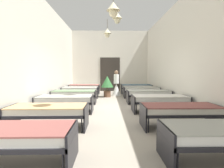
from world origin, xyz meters
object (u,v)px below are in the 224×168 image
bed_left_row_2 (65,100)px  bed_left_row_5 (84,87)px  nurse_near_aisle (116,86)px  bed_left_row_1 (48,111)px  bed_right_row_3 (148,93)px  bed_right_row_2 (160,99)px  bed_left_row_3 (74,94)px  bed_left_row_4 (80,90)px  bed_left_row_0 (11,136)px  bed_right_row_1 (180,110)px  potted_plant (107,83)px  bed_right_row_4 (141,89)px  bed_right_row_5 (136,87)px

bed_left_row_2 → bed_left_row_5: bearing=90.0°
nurse_near_aisle → bed_left_row_1: bearing=168.6°
bed_right_row_3 → nurse_near_aisle: 2.92m
bed_right_row_2 → nurse_near_aisle: (-1.30, 4.36, 0.09)m
bed_left_row_3 → bed_left_row_4: size_ratio=1.00×
bed_left_row_1 → bed_left_row_3: size_ratio=1.00×
bed_left_row_0 → bed_right_row_2: (3.28, 3.48, 0.00)m
bed_left_row_5 → nurse_near_aisle: size_ratio=1.28×
bed_left_row_1 → bed_right_row_3: 4.78m
bed_left_row_3 → bed_right_row_3: same height
bed_right_row_1 → potted_plant: size_ratio=1.63×
bed_left_row_3 → bed_left_row_5: (0.00, 3.48, 0.00)m
bed_right_row_1 → bed_left_row_5: (-3.28, 6.97, 0.00)m
nurse_near_aisle → bed_right_row_2: bearing=-156.8°
bed_left_row_0 → bed_left_row_2: same height
bed_left_row_0 → nurse_near_aisle: nurse_near_aisle is taller
bed_left_row_4 → bed_right_row_4: size_ratio=1.00×
bed_left_row_0 → bed_left_row_4: (0.00, 6.97, 0.00)m
bed_left_row_2 → bed_right_row_3: (3.28, 1.74, 0.00)m
bed_right_row_1 → bed_right_row_2: 1.74m
bed_left_row_2 → bed_left_row_0: bearing=-90.0°
bed_left_row_0 → bed_right_row_5: same height
bed_left_row_5 → potted_plant: potted_plant is taller
bed_left_row_0 → bed_left_row_1: bearing=90.0°
bed_left_row_2 → bed_right_row_5: (3.28, 5.22, 0.00)m
bed_left_row_0 → bed_right_row_1: 3.71m
potted_plant → bed_left_row_5: bearing=134.3°
bed_right_row_1 → nurse_near_aisle: size_ratio=1.28×
bed_right_row_4 → bed_left_row_5: size_ratio=1.00×
bed_right_row_1 → bed_right_row_5: size_ratio=1.00×
bed_left_row_1 → bed_left_row_2: bearing=90.0°
bed_right_row_2 → bed_left_row_3: bearing=152.0°
bed_left_row_0 → bed_right_row_3: bearing=57.9°
bed_right_row_2 → bed_left_row_3: same height
bed_right_row_2 → potted_plant: bearing=116.1°
bed_left_row_2 → bed_right_row_4: bearing=46.7°
bed_left_row_3 → bed_right_row_4: size_ratio=1.00×
bed_right_row_2 → bed_right_row_4: (0.00, 3.48, 0.00)m
bed_left_row_1 → potted_plant: 5.68m
bed_left_row_0 → bed_left_row_1: same height
bed_left_row_3 → potted_plant: bearing=54.3°
bed_right_row_1 → bed_left_row_5: 7.70m
bed_left_row_2 → bed_left_row_3: size_ratio=1.00×
bed_left_row_2 → bed_left_row_5: 5.22m
bed_right_row_2 → bed_right_row_5: same height
bed_left_row_0 → bed_left_row_4: same height
bed_right_row_1 → bed_left_row_5: same height
bed_left_row_3 → bed_left_row_4: bearing=90.0°
bed_left_row_0 → bed_left_row_1: (0.00, 1.74, 0.00)m
bed_left_row_4 → potted_plant: 1.50m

